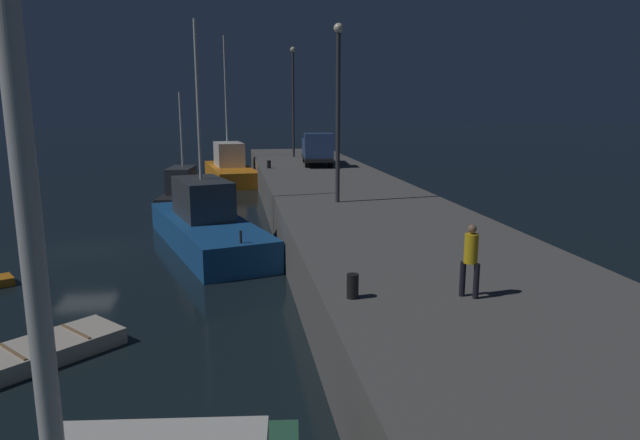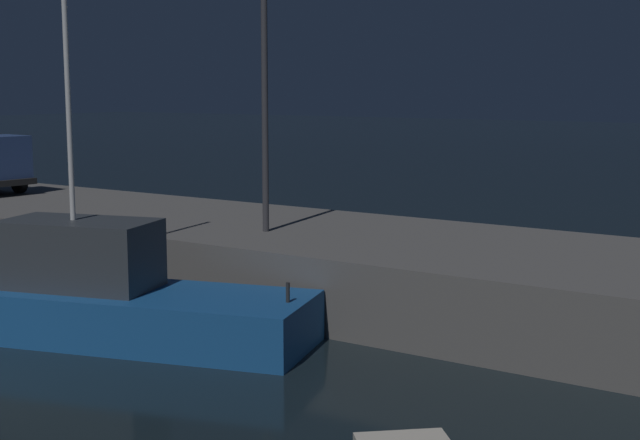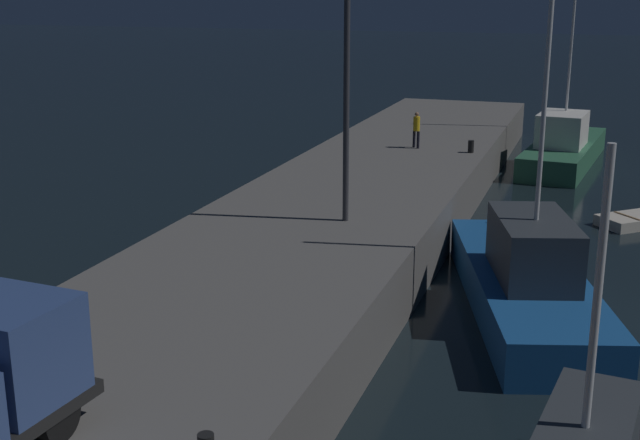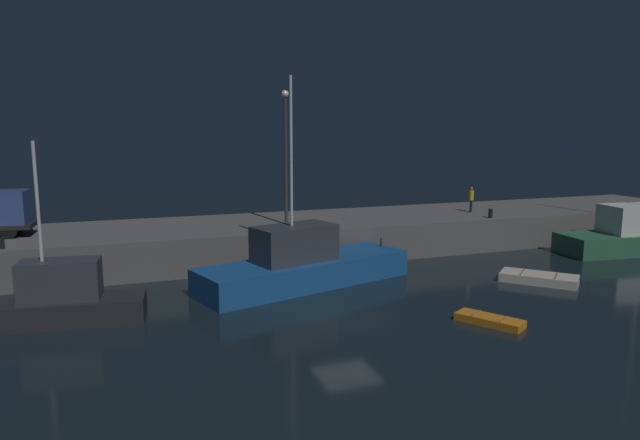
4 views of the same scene
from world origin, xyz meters
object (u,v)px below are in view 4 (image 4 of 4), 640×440
(rowboat_white_mid, at_px, (490,320))
(lamp_post_east, at_px, (286,147))
(dockworker, at_px, (471,198))
(dinghy_orange_near, at_px, (539,278))
(bollard_west, at_px, (1,243))
(bollard_central, at_px, (491,213))
(fishing_boat_blue, at_px, (303,265))
(fishing_trawler_red, at_px, (57,300))

(rowboat_white_mid, bearing_deg, lamp_post_east, 106.96)
(dockworker, bearing_deg, lamp_post_east, -177.57)
(dinghy_orange_near, bearing_deg, bollard_west, 163.49)
(lamp_post_east, relative_size, bollard_central, 13.73)
(dinghy_orange_near, xyz_separation_m, dockworker, (2.93, 10.41, 2.90))
(dinghy_orange_near, xyz_separation_m, rowboat_white_mid, (-6.33, -4.47, -0.07))
(fishing_boat_blue, xyz_separation_m, dinghy_orange_near, (11.67, -3.71, -0.83))
(rowboat_white_mid, height_order, bollard_central, bollard_central)
(fishing_trawler_red, height_order, rowboat_white_mid, fishing_trawler_red)
(fishing_trawler_red, xyz_separation_m, rowboat_white_mid, (16.59, -6.20, -0.80))
(rowboat_white_mid, distance_m, lamp_post_east, 16.36)
(fishing_trawler_red, relative_size, bollard_central, 12.76)
(fishing_boat_blue, height_order, dockworker, fishing_boat_blue)
(fishing_boat_blue, height_order, bollard_west, fishing_boat_blue)
(dinghy_orange_near, distance_m, bollard_west, 26.93)
(fishing_trawler_red, height_order, lamp_post_east, lamp_post_east)
(lamp_post_east, bearing_deg, fishing_boat_blue, -99.02)
(lamp_post_east, bearing_deg, dockworker, 2.43)
(fishing_trawler_red, height_order, dinghy_orange_near, fishing_trawler_red)
(dockworker, xyz_separation_m, bollard_west, (-28.66, -2.78, -0.71))
(fishing_trawler_red, bearing_deg, fishing_boat_blue, 10.02)
(fishing_boat_blue, height_order, dinghy_orange_near, fishing_boat_blue)
(bollard_central, bearing_deg, bollard_west, -179.86)
(lamp_post_east, relative_size, dockworker, 4.58)
(dockworker, bearing_deg, fishing_trawler_red, -161.43)
(lamp_post_east, distance_m, dockworker, 14.12)
(bollard_west, bearing_deg, fishing_trawler_red, -64.54)
(fishing_boat_blue, relative_size, rowboat_white_mid, 4.19)
(fishing_boat_blue, bearing_deg, bollard_west, 164.45)
(fishing_trawler_red, relative_size, fishing_boat_blue, 0.63)
(fishing_trawler_red, xyz_separation_m, lamp_post_east, (12.23, 8.11, 5.84))
(rowboat_white_mid, xyz_separation_m, lamp_post_east, (-4.36, 14.30, 6.64))
(rowboat_white_mid, bearing_deg, dockworker, 58.11)
(lamp_post_east, distance_m, bollard_central, 14.13)
(rowboat_white_mid, relative_size, lamp_post_east, 0.35)
(lamp_post_east, bearing_deg, rowboat_white_mid, -73.04)
(fishing_trawler_red, distance_m, fishing_boat_blue, 11.43)
(bollard_central, bearing_deg, dinghy_orange_near, -108.44)
(dockworker, xyz_separation_m, bollard_central, (-0.36, -2.71, -0.70))
(bollard_west, relative_size, bollard_central, 0.97)
(fishing_trawler_red, distance_m, bollard_west, 6.70)
(rowboat_white_mid, distance_m, dockworker, 17.77)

